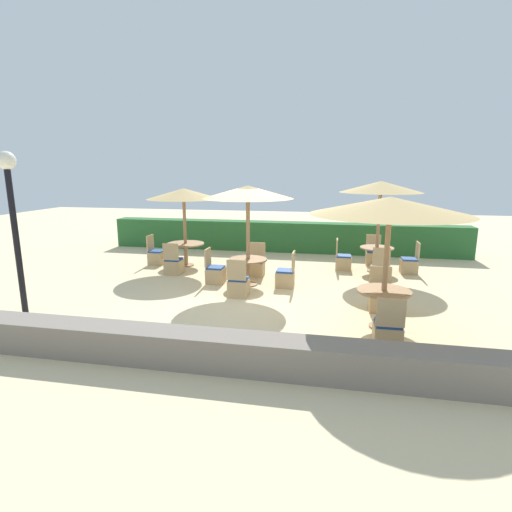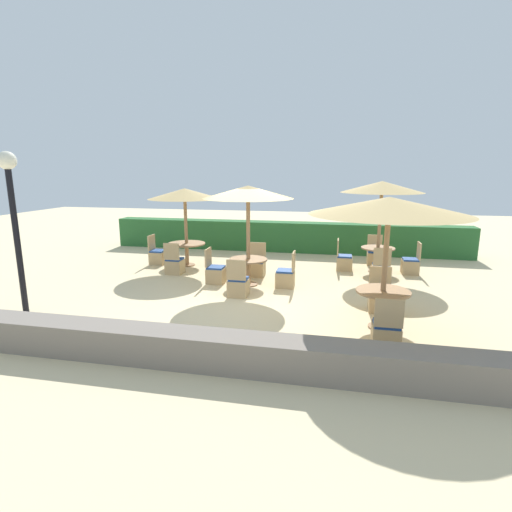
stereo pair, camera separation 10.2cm
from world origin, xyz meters
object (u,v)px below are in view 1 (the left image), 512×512
Objects in this scene: patio_chair_back_right_north at (373,256)px; parasol_front_right at (390,206)px; patio_chair_center_south at (238,286)px; patio_chair_front_right_south at (388,333)px; round_table_center at (248,265)px; patio_chair_center_north at (256,267)px; patio_chair_back_left_west at (157,256)px; parasol_center at (248,193)px; patio_chair_front_right_north at (380,299)px; parasol_back_right at (381,187)px; round_table_back_right at (377,253)px; lamp_post at (11,201)px; round_table_back_left at (186,247)px; patio_chair_back_right_east at (409,265)px; patio_chair_back_right_south at (380,270)px; parasol_back_left at (184,194)px; patio_chair_back_left_south at (174,265)px; round_table_front_right at (383,299)px; patio_chair_center_east at (286,277)px; patio_chair_center_west at (215,273)px; patio_chair_back_right_west at (343,261)px.

patio_chair_back_right_north is 0.32× the size of parasol_front_right.
patio_chair_front_right_south is at bearing -35.59° from patio_chair_center_south.
patio_chair_front_right_south is (3.12, -3.24, -0.28)m from round_table_center.
patio_chair_center_north is at bearing 88.71° from patio_chair_center_south.
parasol_front_right reaches higher than patio_chair_back_left_west.
parasol_center is 4.06m from patio_chair_front_right_north.
round_table_back_right is at bearing 0.00° from parasol_back_right.
lamp_post is 5.12m from parasol_center.
round_table_back_left is at bearing 137.88° from patio_chair_front_right_south.
patio_chair_back_right_east and patio_chair_back_right_south have the same top height.
lamp_post reaches higher than parasol_back_left.
patio_chair_center_south and patio_chair_back_left_south have the same top height.
parasol_front_right is 1.75m from round_table_front_right.
patio_chair_front_right_south is (-0.30, -5.34, -0.30)m from round_table_back_right.
patio_chair_center_east is (0.98, 0.02, -0.28)m from round_table_center.
patio_chair_center_east is at bearing -11.42° from patio_chair_back_left_south.
patio_chair_center_west is at bearing -164.99° from patio_chair_back_right_south.
patio_chair_center_north is at bearing -161.12° from round_table_back_right.
round_table_center is at bearing 133.93° from patio_chair_front_right_south.
patio_chair_center_west is 3.01m from patio_chair_back_left_west.
round_table_front_right is (0.67, -4.47, 0.31)m from patio_chair_back_right_west.
patio_chair_back_right_west and patio_chair_center_west have the same top height.
patio_chair_back_right_west and patio_chair_front_right_north have the same top height.
patio_chair_back_right_east is 6.85m from patio_chair_back_left_south.
parasol_back_right is 2.40m from patio_chair_back_right_east.
patio_chair_center_west is 2.29m from round_table_back_left.
patio_chair_back_right_east is 1.00× the size of patio_chair_center_north.
patio_chair_back_right_east is at bearing 2.91° from round_table_back_left.
patio_chair_back_right_west is (6.62, 5.13, -2.09)m from lamp_post.
parasol_back_left reaches higher than round_table_front_right.
patio_chair_center_west is 1.00× the size of patio_chair_center_south.
patio_chair_front_right_south is (-1.24, -5.32, 0.00)m from patio_chair_back_right_east.
round_table_back_left is (-5.80, -1.33, 0.32)m from patio_chair_back_right_north.
round_table_front_right is 7.04m from parasol_back_left.
patio_chair_back_right_west is at bearing 16.90° from patio_chair_back_left_south.
round_table_center is at bearing 41.86° from patio_chair_back_right_north.
patio_chair_back_right_south is 5.81m from patio_chair_back_left_south.
patio_chair_back_right_north is at bearing 89.85° from round_table_back_right.
parasol_back_left is (-2.36, 2.73, 1.97)m from patio_chair_center_south.
patio_chair_front_right_north is 1.00× the size of patio_chair_back_left_west.
patio_chair_back_left_west is (-2.47, 1.72, 0.00)m from patio_chair_center_west.
parasol_back_left is at bearing 92.91° from patio_chair_back_right_east.
parasol_back_left reaches higher than round_table_back_right.
parasol_center is 4.98m from patio_chair_front_right_south.
round_table_front_right is at bearing 133.62° from patio_chair_center_north.
lamp_post reaches higher than patio_chair_center_north.
patio_chair_front_right_south is 0.80× the size of round_table_back_left.
patio_chair_back_right_south is 3.42m from patio_chair_center_north.
parasol_back_left is (-5.80, -0.37, -0.24)m from parasol_back_right.
round_table_back_right is (7.58, 5.08, -1.79)m from lamp_post.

